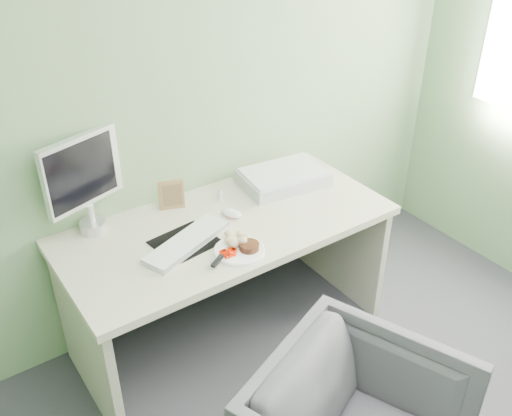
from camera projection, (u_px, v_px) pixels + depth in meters
wall_back at (180, 76)px, 2.67m from camera, size 3.50×0.00×3.50m
desk at (228, 253)px, 2.83m from camera, size 1.60×0.75×0.73m
plate at (239, 251)px, 2.54m from camera, size 0.23×0.23×0.01m
steak at (249, 246)px, 2.53m from camera, size 0.10×0.10×0.03m
potato_pile at (239, 238)px, 2.57m from camera, size 0.10×0.08×0.05m
carrot_heap at (228, 251)px, 2.49m from camera, size 0.07×0.07×0.04m
steak_knife at (221, 257)px, 2.47m from camera, size 0.20×0.13×0.02m
mousepad at (185, 242)px, 2.60m from camera, size 0.30×0.27×0.00m
keyboard at (187, 242)px, 2.58m from camera, size 0.47×0.29×0.02m
computer_mouse at (232, 213)px, 2.78m from camera, size 0.10×0.12×0.04m
photo_frame at (171, 195)px, 2.81m from camera, size 0.12×0.06×0.16m
eyedrop_bottle at (220, 195)px, 2.91m from camera, size 0.02×0.02×0.07m
scanner at (283, 178)px, 3.05m from camera, size 0.48×0.35×0.07m
monitor at (84, 180)px, 2.55m from camera, size 0.39×0.16×0.48m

